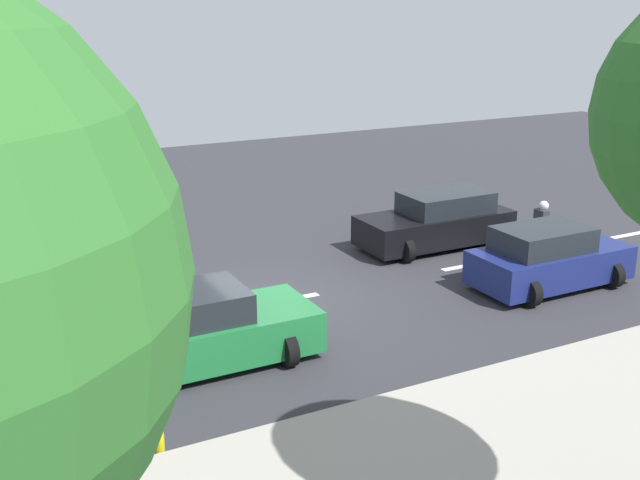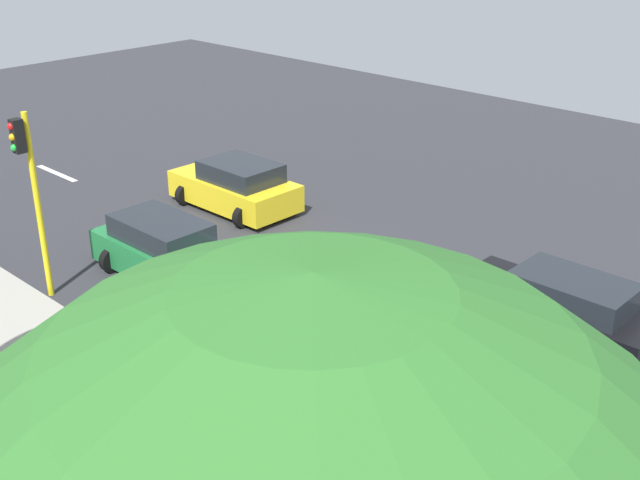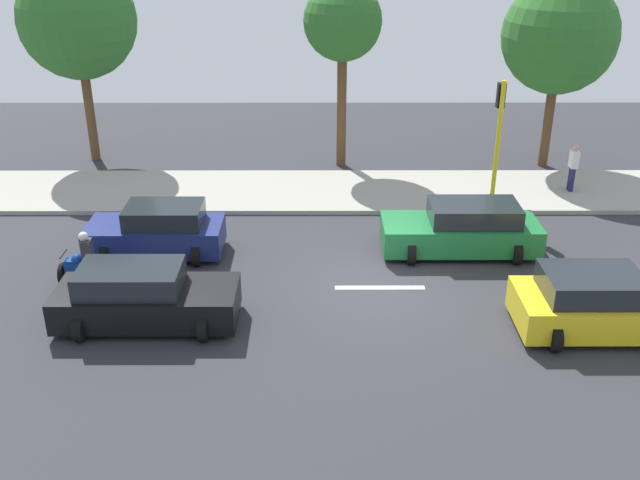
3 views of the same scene
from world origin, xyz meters
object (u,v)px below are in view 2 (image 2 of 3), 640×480
(car_dark_blue, at_px, (476,392))
(car_black, at_px, (559,309))
(car_green, at_px, (169,253))
(traffic_light_corner, at_px, (30,181))
(car_yellow_cab, at_px, (236,186))
(motorcycle, at_px, (606,387))

(car_dark_blue, height_order, car_black, same)
(car_green, xyz_separation_m, car_black, (-3.99, 8.43, -0.00))
(car_black, distance_m, traffic_light_corner, 12.05)
(car_yellow_cab, bearing_deg, car_black, 88.25)
(car_green, relative_size, traffic_light_corner, 1.01)
(car_yellow_cab, xyz_separation_m, traffic_light_corner, (6.94, 1.04, 2.22))
(car_dark_blue, distance_m, car_green, 8.87)
(car_black, xyz_separation_m, traffic_light_corner, (6.61, -9.83, 2.22))
(car_dark_blue, distance_m, motorcycle, 2.43)
(car_green, distance_m, car_black, 9.33)
(car_green, xyz_separation_m, motorcycle, (-1.98, 10.45, -0.07))
(motorcycle, bearing_deg, traffic_light_corner, -68.80)
(car_yellow_cab, bearing_deg, car_dark_blue, 69.65)
(car_dark_blue, relative_size, car_green, 0.86)
(motorcycle, distance_m, traffic_light_corner, 12.91)
(car_green, bearing_deg, traffic_light_corner, -28.07)
(car_dark_blue, bearing_deg, car_black, -173.48)
(car_black, relative_size, traffic_light_corner, 0.97)
(car_green, height_order, motorcycle, motorcycle)
(car_dark_blue, height_order, car_green, same)
(car_dark_blue, xyz_separation_m, car_black, (-3.86, -0.44, 0.00))
(car_black, bearing_deg, car_green, -64.68)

